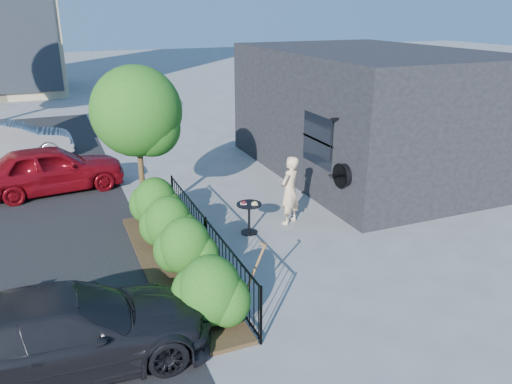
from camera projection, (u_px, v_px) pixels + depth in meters
name	position (u px, v px, depth m)	size (l,w,h in m)	color
ground	(270.00, 251.00, 11.40)	(120.00, 120.00, 0.00)	gray
shop_building	(366.00, 111.00, 16.58)	(6.22, 9.00, 4.00)	black
fence	(206.00, 240.00, 10.67)	(0.05, 6.05, 1.10)	black
planting_bed	(175.00, 268.00, 10.60)	(1.30, 6.00, 0.08)	#382616
shrubs	(177.00, 237.00, 10.49)	(1.10, 5.60, 1.24)	#1F5613
patio_tree	(140.00, 117.00, 12.03)	(2.20, 2.20, 3.94)	#3F2B19
cafe_table	(249.00, 213.00, 12.16)	(0.62, 0.62, 0.83)	black
woman	(290.00, 190.00, 12.63)	(0.65, 0.43, 1.78)	beige
shovel	(251.00, 280.00, 9.04)	(0.54, 0.18, 1.35)	brown
car_red	(51.00, 169.00, 14.91)	(1.69, 4.19, 1.43)	maroon
car_silver	(13.00, 140.00, 18.24)	(1.44, 4.12, 1.36)	#ABABB0
car_darkgrey	(66.00, 331.00, 7.55)	(1.79, 4.41, 1.28)	black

